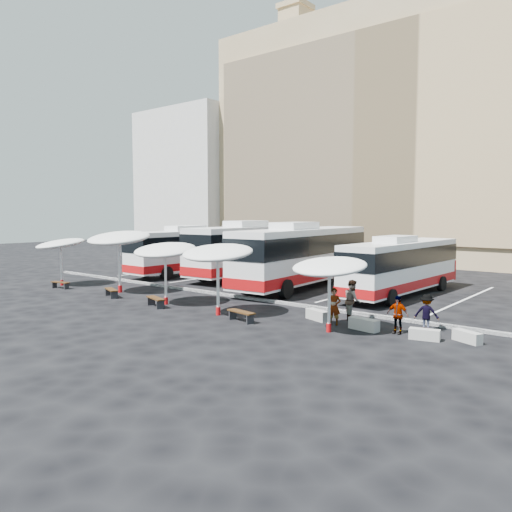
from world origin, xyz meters
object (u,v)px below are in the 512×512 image
Objects in this scene: sunshade_2 at (165,250)px; passenger_0 at (334,306)px; wood_bench_2 at (156,300)px; passenger_2 at (397,315)px; conc_bench_1 at (364,324)px; passenger_3 at (426,313)px; sunshade_0 at (61,244)px; conc_bench_2 at (424,334)px; bus_1 at (255,248)px; sunshade_1 at (119,238)px; wood_bench_3 at (241,314)px; bus_3 at (402,265)px; sunshade_4 at (329,267)px; conc_bench_0 at (317,315)px; bus_0 at (196,249)px; sunshade_3 at (218,253)px; conc_bench_3 at (467,337)px; passenger_1 at (353,300)px; bus_2 at (303,254)px; wood_bench_1 at (111,291)px; wood_bench_0 at (60,283)px.

sunshade_2 is 2.59× the size of passenger_0.
wood_bench_2 is 1.07× the size of passenger_2.
conc_bench_1 is 0.85× the size of passenger_3.
sunshade_0 reaches higher than conc_bench_2.
bus_1 reaches higher than sunshade_2.
wood_bench_3 is (11.12, -1.49, -2.95)m from sunshade_1.
bus_3 is 10.72m from conc_bench_2.
sunshade_1 is at bearing 177.38° from sunshade_4.
sunshade_2 is 13.44m from passenger_3.
sunshade_1 is at bearing -178.17° from conc_bench_1.
sunshade_1 reaches higher than conc_bench_0.
bus_0 is 9.37× the size of conc_bench_1.
sunshade_3 reaches higher than passenger_0.
sunshade_2 is at bearing -126.44° from bus_3.
wood_bench_2 is 14.94m from conc_bench_3.
passenger_0 is 1.27m from passenger_1.
sunshade_1 is (-7.43, -8.95, 1.14)m from bus_2.
sunshade_1 is 17.67m from passenger_2.
bus_2 reaches higher than sunshade_4.
sunshade_4 is at bearing 4.06° from sunshade_3.
bus_1 reaches higher than passenger_0.
bus_3 is at bearing 76.93° from wood_bench_3.
sunshade_1 is (3.31, -9.57, 1.35)m from bus_0.
sunshade_0 reaches higher than conc_bench_3.
bus_2 is 10.38m from passenger_1.
sunshade_3 reaches higher than sunshade_4.
bus_0 is at bearing 129.43° from sunshade_2.
wood_bench_1 is at bearing 171.50° from passenger_0.
conc_bench_0 is 1.09× the size of conc_bench_2.
conc_bench_2 is (7.57, 2.02, -0.15)m from wood_bench_3.
sunshade_0 is at bearing -175.03° from passenger_2.
sunshade_2 reaches higher than sunshade_4.
wood_bench_1 is (-0.33, -12.67, -1.82)m from bus_1.
conc_bench_1 is at bearing 1.83° from sunshade_1.
wood_bench_2 is 12.31m from passenger_2.
bus_0 is 2.57× the size of sunshade_1.
passenger_1 is (14.90, 1.84, -2.39)m from sunshade_1.
conc_bench_1 is at bearing 5.58° from wood_bench_0.
bus_0 is at bearing 172.17° from bus_2.
conc_bench_3 is at bearing 2.34° from conc_bench_0.
sunshade_2 reaches higher than wood_bench_0.
wood_bench_0 is 0.96× the size of passenger_3.
sunshade_1 is 5.46m from wood_bench_0.
bus_0 reaches higher than wood_bench_0.
bus_1 reaches higher than conc_bench_2.
sunshade_1 is at bearing 58.83° from passenger_1.
sunshade_2 is at bearing 172.03° from passenger_0.
bus_1 is at bearing 148.04° from passenger_2.
wood_bench_2 reaches higher than conc_bench_2.
bus_2 is at bearing 127.63° from conc_bench_0.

